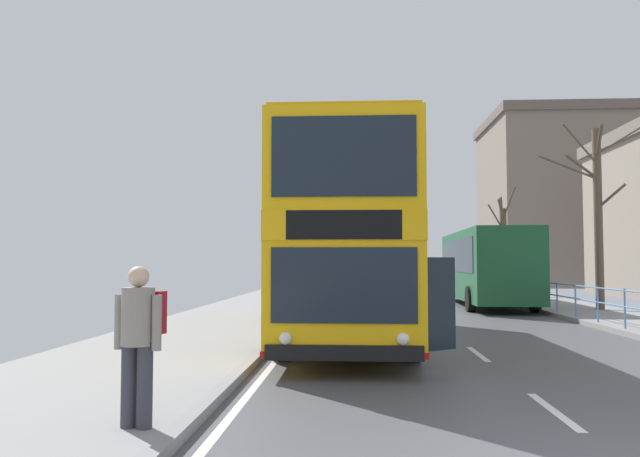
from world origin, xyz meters
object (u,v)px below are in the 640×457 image
(bare_tree_far_01, at_px, (503,247))
(background_building_01, at_px, (559,201))
(background_bus_far_lane, at_px, (486,266))
(bare_tree_far_00, at_px, (598,211))
(pedestrian_with_backpack, at_px, (140,333))
(double_decker_bus_main, at_px, (348,243))

(bare_tree_far_01, xyz_separation_m, background_building_01, (8.44, 17.24, 4.10))
(background_bus_far_lane, bearing_deg, bare_tree_far_00, -47.59)
(background_bus_far_lane, xyz_separation_m, bare_tree_far_01, (2.16, 6.01, 0.91))
(bare_tree_far_01, bearing_deg, background_bus_far_lane, -109.76)
(background_bus_far_lane, relative_size, background_building_01, 0.76)
(pedestrian_with_backpack, relative_size, background_building_01, 0.12)
(background_bus_far_lane, relative_size, bare_tree_far_01, 1.83)
(pedestrian_with_backpack, relative_size, bare_tree_far_01, 0.30)
(pedestrian_with_backpack, bearing_deg, double_decker_bus_main, 76.48)
(double_decker_bus_main, height_order, bare_tree_far_01, bare_tree_far_01)
(bare_tree_far_01, bearing_deg, pedestrian_with_backpack, -110.63)
(background_bus_far_lane, xyz_separation_m, bare_tree_far_00, (3.31, -3.62, 1.99))
(double_decker_bus_main, xyz_separation_m, background_bus_far_lane, (5.69, 11.73, -0.61))
(background_building_01, bearing_deg, pedestrian_with_backpack, -112.85)
(double_decker_bus_main, relative_size, background_building_01, 0.81)
(background_bus_far_lane, height_order, bare_tree_far_00, bare_tree_far_00)
(bare_tree_far_00, bearing_deg, background_building_01, 74.81)
(pedestrian_with_backpack, relative_size, bare_tree_far_00, 0.25)
(background_bus_far_lane, bearing_deg, background_building_01, 65.49)
(background_bus_far_lane, bearing_deg, double_decker_bus_main, -115.85)
(double_decker_bus_main, height_order, pedestrian_with_backpack, double_decker_bus_main)
(bare_tree_far_01, bearing_deg, bare_tree_far_00, -83.19)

